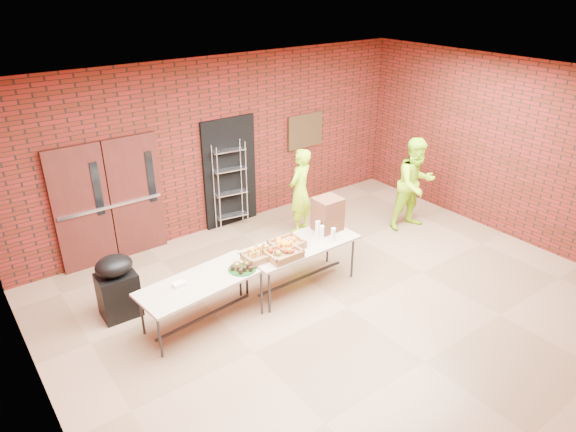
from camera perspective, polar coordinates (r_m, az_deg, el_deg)
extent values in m
cube|color=#8B6A4B|center=(7.75, 6.62, -10.20)|extent=(8.00, 7.00, 0.04)
cube|color=silver|center=(6.43, 8.10, 13.93)|extent=(8.00, 7.00, 0.04)
cube|color=maroon|center=(9.60, -7.35, 7.86)|extent=(8.00, 0.04, 3.20)
cube|color=maroon|center=(5.36, -26.48, -10.20)|extent=(0.04, 7.00, 3.20)
cube|color=maroon|center=(9.99, 24.46, 6.46)|extent=(0.04, 7.00, 3.20)
cube|color=#471914|center=(8.83, -21.94, 0.69)|extent=(0.88, 0.08, 2.10)
cube|color=#471914|center=(9.05, -16.54, 2.14)|extent=(0.88, 0.08, 2.10)
cube|color=black|center=(8.73, -20.43, 2.83)|extent=(0.12, 0.02, 0.90)
cube|color=black|center=(8.98, -15.01, 4.23)|extent=(0.12, 0.02, 0.90)
cube|color=silver|center=(8.89, -19.04, 1.00)|extent=(1.70, 0.04, 0.05)
cube|color=black|center=(9.77, -6.48, 4.82)|extent=(1.10, 0.06, 2.10)
cube|color=#3C2C18|center=(10.57, 1.94, 9.44)|extent=(0.85, 0.04, 0.70)
cube|color=tan|center=(7.09, -9.59, -7.21)|extent=(1.81, 0.90, 0.04)
cube|color=#2C2C31|center=(7.41, -9.26, -10.98)|extent=(1.54, 0.20, 0.03)
cylinder|color=#2C2C31|center=(7.28, -15.94, -10.38)|extent=(0.03, 0.03, 0.68)
cylinder|color=#2C2C31|center=(7.80, -5.35, -6.71)|extent=(0.03, 0.03, 0.68)
cylinder|color=#2C2C31|center=(6.83, -14.08, -12.79)|extent=(0.03, 0.03, 0.68)
cylinder|color=#2C2C31|center=(7.39, -2.96, -8.67)|extent=(0.03, 0.03, 0.68)
cube|color=tan|center=(7.82, 1.47, -3.20)|extent=(1.82, 0.78, 0.04)
cube|color=#2C2C31|center=(8.13, 1.42, -6.93)|extent=(1.61, 0.06, 0.03)
cylinder|color=#2C2C31|center=(7.83, -4.63, -6.41)|extent=(0.04, 0.04, 0.71)
cylinder|color=#2C2C31|center=(8.66, 4.43, -3.04)|extent=(0.04, 0.04, 0.71)
cylinder|color=#2C2C31|center=(7.40, -2.09, -8.43)|extent=(0.04, 0.04, 0.71)
cylinder|color=#2C2C31|center=(8.27, 7.16, -4.64)|extent=(0.04, 0.04, 0.71)
cube|color=olive|center=(7.40, -3.34, -4.60)|extent=(0.41, 0.32, 0.06)
cube|color=olive|center=(7.67, -0.13, -3.32)|extent=(0.48, 0.37, 0.07)
cube|color=olive|center=(7.42, -0.52, -4.37)|extent=(0.49, 0.38, 0.08)
cylinder|color=#134915|center=(7.24, -5.10, -5.87)|extent=(0.39, 0.39, 0.01)
cube|color=white|center=(7.00, -12.00, -7.43)|extent=(0.17, 0.11, 0.06)
cube|color=brown|center=(8.14, 4.43, 0.22)|extent=(0.41, 0.37, 0.54)
cylinder|color=white|center=(7.92, 3.78, -1.81)|extent=(0.07, 0.07, 0.22)
cylinder|color=white|center=(7.87, 5.04, -2.06)|extent=(0.07, 0.07, 0.21)
cylinder|color=white|center=(8.01, 3.32, -1.37)|extent=(0.08, 0.08, 0.24)
cube|color=black|center=(7.75, -18.29, -8.31)|extent=(0.54, 0.45, 0.67)
ellipsoid|color=black|center=(7.51, -18.79, -5.25)|extent=(0.53, 0.46, 0.29)
imported|color=#B6FC1C|center=(9.49, 1.33, 2.79)|extent=(0.70, 0.59, 1.62)
imported|color=#B6FC1C|center=(9.91, 13.95, 3.48)|extent=(0.96, 0.80, 1.77)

